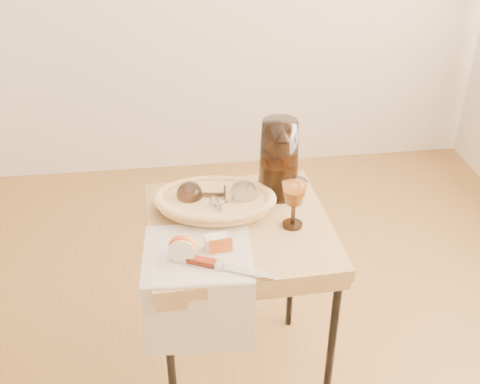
{
  "coord_description": "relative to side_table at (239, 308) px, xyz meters",
  "views": [
    {
      "loc": [
        0.14,
        -1.14,
        1.67
      ],
      "look_at": [
        0.32,
        0.24,
        0.79
      ],
      "focal_mm": 44.43,
      "sensor_mm": 36.0,
      "label": 1
    }
  ],
  "objects": [
    {
      "name": "goblet_lying_a",
      "position": [
        -0.09,
        0.09,
        0.39
      ],
      "size": [
        0.14,
        0.1,
        0.08
      ],
      "primitive_type": null,
      "rotation": [
        0.0,
        0.0,
        3.0
      ],
      "color": "#3D2B22",
      "rests_on": "bread_basket"
    },
    {
      "name": "apple_wedge",
      "position": [
        -0.08,
        -0.12,
        0.36
      ],
      "size": [
        0.07,
        0.04,
        0.04
      ],
      "primitive_type": "cube",
      "rotation": [
        0.0,
        0.0,
        0.11
      ],
      "color": "beige",
      "rests_on": "tea_towel"
    },
    {
      "name": "apple_half",
      "position": [
        -0.17,
        -0.15,
        0.38
      ],
      "size": [
        0.09,
        0.06,
        0.07
      ],
      "primitive_type": "ellipsoid",
      "rotation": [
        0.0,
        0.0,
        -0.19
      ],
      "color": "#CD0C00",
      "rests_on": "tea_towel"
    },
    {
      "name": "side_table",
      "position": [
        0.0,
        0.0,
        0.0
      ],
      "size": [
        0.55,
        0.55,
        0.67
      ],
      "primitive_type": null,
      "rotation": [
        0.0,
        0.0,
        0.04
      ],
      "color": "brown",
      "rests_on": "floor"
    },
    {
      "name": "wine_goblet",
      "position": [
        0.15,
        -0.03,
        0.41
      ],
      "size": [
        0.09,
        0.09,
        0.15
      ],
      "primitive_type": null,
      "rotation": [
        0.0,
        0.0,
        0.36
      ],
      "color": "white",
      "rests_on": "side_table"
    },
    {
      "name": "tea_towel",
      "position": [
        -0.13,
        -0.13,
        0.34
      ],
      "size": [
        0.31,
        0.28,
        0.01
      ],
      "primitive_type": "cube",
      "rotation": [
        0.0,
        0.0,
        -0.06
      ],
      "color": "beige",
      "rests_on": "side_table"
    },
    {
      "name": "table_knife",
      "position": [
        -0.07,
        -0.2,
        0.35
      ],
      "size": [
        0.24,
        0.13,
        0.02
      ],
      "primitive_type": null,
      "rotation": [
        0.0,
        0.0,
        -0.43
      ],
      "color": "silver",
      "rests_on": "tea_towel"
    },
    {
      "name": "pitcher",
      "position": [
        0.14,
        0.15,
        0.46
      ],
      "size": [
        0.18,
        0.25,
        0.29
      ],
      "primitive_type": null,
      "rotation": [
        0.0,
        0.0,
        0.02
      ],
      "color": "black",
      "rests_on": "side_table"
    },
    {
      "name": "bread_basket",
      "position": [
        -0.06,
        0.07,
        0.36
      ],
      "size": [
        0.35,
        0.27,
        0.05
      ],
      "primitive_type": null,
      "rotation": [
        0.0,
        0.0,
        -0.14
      ],
      "color": "tan",
      "rests_on": "side_table"
    },
    {
      "name": "goblet_lying_b",
      "position": [
        -0.02,
        0.05,
        0.39
      ],
      "size": [
        0.16,
        0.14,
        0.08
      ],
      "primitive_type": null,
      "rotation": [
        0.0,
        0.0,
        0.53
      ],
      "color": "white",
      "rests_on": "bread_basket"
    }
  ]
}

